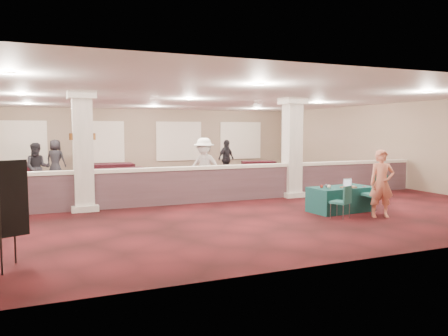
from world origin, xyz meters
name	(u,v)px	position (x,y,z in m)	size (l,w,h in m)	color
ground	(190,195)	(0.00, 0.00, 0.00)	(16.00, 16.00, 0.00)	#4B1216
wall_back	(140,142)	(0.00, 8.00, 1.60)	(16.00, 0.04, 3.20)	gray
wall_front	(343,166)	(0.00, -8.00, 1.60)	(16.00, 0.04, 3.20)	gray
wall_right	(380,144)	(8.00, 0.00, 1.60)	(0.04, 16.00, 3.20)	gray
ceiling	(190,99)	(0.00, 0.00, 3.20)	(16.00, 16.00, 0.02)	silver
partition_wall	(206,184)	(0.00, -1.50, 0.57)	(15.60, 0.28, 1.10)	#4D3439
column_left	(83,150)	(-3.50, -1.50, 1.64)	(0.72, 0.72, 3.20)	beige
column_right	(292,147)	(3.00, -1.50, 1.64)	(0.72, 0.72, 3.20)	beige
sconce_left	(71,137)	(-3.78, -1.50, 2.00)	(0.12, 0.12, 0.18)	brown
sconce_right	(93,137)	(-3.22, -1.50, 2.00)	(0.12, 0.12, 0.18)	brown
near_table	(341,199)	(2.84, -4.27, 0.33)	(1.72, 0.86, 0.66)	#103B3A
conf_chair_main	(376,191)	(3.41, -4.95, 0.61)	(0.52, 0.52, 1.03)	#1D5656
conf_chair_side	(343,199)	(2.29, -5.08, 0.48)	(0.54, 0.54, 0.81)	#1D5656
woman	(382,184)	(3.28, -5.29, 0.84)	(0.61, 0.41, 1.69)	#F48D6A
far_table_front_left	(110,185)	(-2.50, 0.72, 0.38)	(1.87, 0.94, 0.76)	black
far_table_front_center	(120,180)	(-2.00, 1.96, 0.40)	(1.98, 0.99, 0.80)	black
far_table_front_right	(297,171)	(6.03, 3.00, 0.33)	(1.65, 0.82, 0.67)	black
far_table_back_left	(10,172)	(-5.80, 6.50, 0.40)	(1.98, 0.99, 0.80)	black
far_table_back_center	(109,173)	(-2.00, 4.56, 0.40)	(1.95, 0.97, 0.79)	black
far_table_back_right	(259,168)	(5.22, 5.23, 0.33)	(1.61, 0.81, 0.65)	black
attendee_a	(37,168)	(-4.69, 2.68, 0.87)	(0.83, 0.46, 1.73)	black
attendee_b	(204,166)	(0.50, 0.00, 0.96)	(1.22, 0.56, 1.91)	silver
attendee_c	(226,159)	(3.22, 4.56, 0.87)	(1.02, 0.48, 1.73)	black
attendee_d	(56,160)	(-4.00, 6.72, 0.88)	(0.87, 0.47, 1.76)	black
laptop_base	(350,186)	(3.12, -4.29, 0.67)	(0.30, 0.21, 0.02)	silver
laptop_screen	(347,182)	(3.11, -4.19, 0.78)	(0.30, 0.01, 0.20)	silver
screen_glow	(347,182)	(3.11, -4.20, 0.76)	(0.27, 0.00, 0.17)	silver
knitting	(348,187)	(2.91, -4.49, 0.67)	(0.36, 0.27, 0.03)	#C85820
yarn_cream	(329,187)	(2.35, -4.41, 0.71)	(0.10, 0.10, 0.10)	beige
yarn_red	(322,186)	(2.21, -4.28, 0.71)	(0.09, 0.09, 0.09)	maroon
yarn_grey	(327,186)	(2.43, -4.20, 0.71)	(0.09, 0.09, 0.09)	#444348
scissors	(364,186)	(3.45, -4.47, 0.67)	(0.11, 0.03, 0.01)	red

